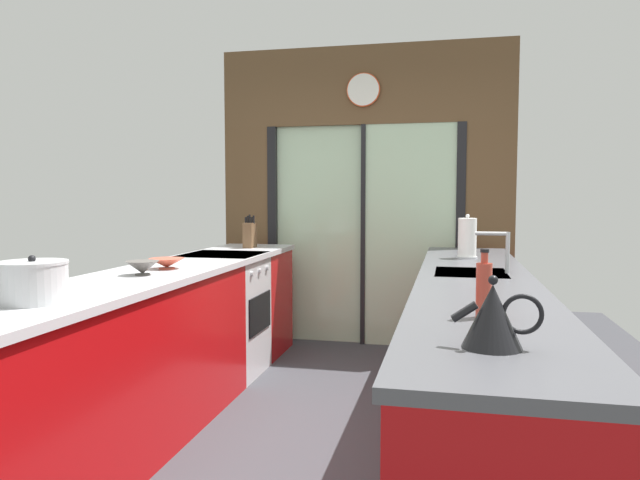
% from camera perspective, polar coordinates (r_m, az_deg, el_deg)
% --- Properties ---
extents(ground_plane, '(5.04, 7.60, 0.02)m').
position_cam_1_polar(ground_plane, '(3.83, 0.13, -16.60)').
color(ground_plane, '#38383D').
extents(back_wall_unit, '(2.64, 0.12, 2.70)m').
position_cam_1_polar(back_wall_unit, '(5.36, 4.28, 6.07)').
color(back_wall_unit, brown).
rests_on(back_wall_unit, ground_plane).
extents(left_counter_run, '(0.62, 3.80, 0.92)m').
position_cam_1_polar(left_counter_run, '(3.57, -16.20, -10.32)').
color(left_counter_run, '#AD0C0F').
rests_on(left_counter_run, ground_plane).
extents(right_counter_run, '(0.62, 3.80, 0.92)m').
position_cam_1_polar(right_counter_run, '(3.32, 14.80, -11.43)').
color(right_counter_run, '#AD0C0F').
rests_on(right_counter_run, ground_plane).
extents(sink_faucet, '(0.19, 0.02, 0.24)m').
position_cam_1_polar(sink_faucet, '(3.47, 17.22, -0.48)').
color(sink_faucet, '#B7BABC').
rests_on(sink_faucet, right_counter_run).
extents(oven_range, '(0.60, 0.60, 0.92)m').
position_cam_1_polar(oven_range, '(4.56, -9.38, -7.16)').
color(oven_range, '#B7BABC').
rests_on(oven_range, ground_plane).
extents(mixing_bowl_near, '(0.18, 0.18, 0.08)m').
position_cam_1_polar(mixing_bowl_near, '(3.39, -16.89, -2.57)').
color(mixing_bowl_near, '#514C47').
rests_on(mixing_bowl_near, left_counter_run).
extents(mixing_bowl_far, '(0.21, 0.21, 0.06)m').
position_cam_1_polar(mixing_bowl_far, '(3.64, -14.69, -2.19)').
color(mixing_bowl_far, '#BC4C38').
rests_on(mixing_bowl_far, left_counter_run).
extents(knife_block, '(0.09, 0.14, 0.28)m').
position_cam_1_polar(knife_block, '(5.01, -6.85, 0.51)').
color(knife_block, brown).
rests_on(knife_block, left_counter_run).
extents(stock_pot, '(0.28, 0.28, 0.20)m').
position_cam_1_polar(stock_pot, '(2.66, -26.16, -3.69)').
color(stock_pot, '#B7BABC').
rests_on(stock_pot, left_counter_run).
extents(kettle, '(0.26, 0.17, 0.21)m').
position_cam_1_polar(kettle, '(1.76, 16.49, -7.10)').
color(kettle, black).
rests_on(kettle, right_counter_run).
extents(soap_bottle, '(0.06, 0.06, 0.25)m').
position_cam_1_polar(soap_bottle, '(2.18, 15.65, -4.57)').
color(soap_bottle, '#B23D2D').
rests_on(soap_bottle, right_counter_run).
extents(paper_towel_roll, '(0.15, 0.15, 0.31)m').
position_cam_1_polar(paper_towel_roll, '(4.25, 14.13, 0.16)').
color(paper_towel_roll, '#B7BABC').
rests_on(paper_towel_roll, right_counter_run).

